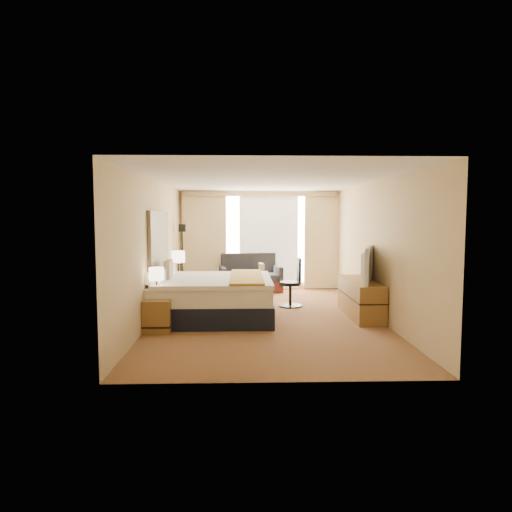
{
  "coord_description": "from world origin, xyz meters",
  "views": [
    {
      "loc": [
        -0.46,
        -8.64,
        1.92
      ],
      "look_at": [
        -0.18,
        0.4,
        1.14
      ],
      "focal_mm": 32.0,
      "sensor_mm": 36.0,
      "label": 1
    }
  ],
  "objects_px": {
    "lamp_left": "(156,275)",
    "television": "(362,265)",
    "nightstand_left": "(158,315)",
    "lamp_right": "(178,257)",
    "nightstand_right": "(179,291)",
    "floor_lamp": "(182,245)",
    "bed": "(210,297)",
    "media_dresser": "(360,298)",
    "desk_chair": "(293,285)",
    "loveseat": "(250,279)"
  },
  "relations": [
    {
      "from": "bed",
      "to": "lamp_left",
      "type": "distance_m",
      "value": 1.36
    },
    {
      "from": "nightstand_right",
      "to": "television",
      "type": "height_order",
      "value": "television"
    },
    {
      "from": "floor_lamp",
      "to": "television",
      "type": "distance_m",
      "value": 4.56
    },
    {
      "from": "television",
      "to": "nightstand_left",
      "type": "bearing_deg",
      "value": 121.81
    },
    {
      "from": "nightstand_left",
      "to": "lamp_right",
      "type": "xyz_separation_m",
      "value": [
        0.0,
        2.47,
        0.75
      ]
    },
    {
      "from": "floor_lamp",
      "to": "loveseat",
      "type": "bearing_deg",
      "value": 21.21
    },
    {
      "from": "nightstand_right",
      "to": "lamp_left",
      "type": "xyz_separation_m",
      "value": [
        -0.03,
        -2.46,
        0.68
      ]
    },
    {
      "from": "loveseat",
      "to": "television",
      "type": "distance_m",
      "value": 3.96
    },
    {
      "from": "floor_lamp",
      "to": "lamp_left",
      "type": "height_order",
      "value": "floor_lamp"
    },
    {
      "from": "lamp_left",
      "to": "desk_chair",
      "type": "bearing_deg",
      "value": 38.49
    },
    {
      "from": "desk_chair",
      "to": "bed",
      "type": "bearing_deg",
      "value": -146.38
    },
    {
      "from": "media_dresser",
      "to": "bed",
      "type": "height_order",
      "value": "bed"
    },
    {
      "from": "loveseat",
      "to": "lamp_left",
      "type": "distance_m",
      "value": 4.42
    },
    {
      "from": "loveseat",
      "to": "desk_chair",
      "type": "xyz_separation_m",
      "value": [
        0.88,
        -2.04,
        0.15
      ]
    },
    {
      "from": "floor_lamp",
      "to": "media_dresser",
      "type": "bearing_deg",
      "value": -32.79
    },
    {
      "from": "nightstand_right",
      "to": "television",
      "type": "bearing_deg",
      "value": -25.43
    },
    {
      "from": "media_dresser",
      "to": "desk_chair",
      "type": "distance_m",
      "value": 1.57
    },
    {
      "from": "nightstand_left",
      "to": "bed",
      "type": "relative_size",
      "value": 0.24
    },
    {
      "from": "floor_lamp",
      "to": "bed",
      "type": "bearing_deg",
      "value": -71.41
    },
    {
      "from": "desk_chair",
      "to": "television",
      "type": "distance_m",
      "value": 1.82
    },
    {
      "from": "loveseat",
      "to": "desk_chair",
      "type": "relative_size",
      "value": 1.58
    },
    {
      "from": "television",
      "to": "loveseat",
      "type": "bearing_deg",
      "value": 51.26
    },
    {
      "from": "media_dresser",
      "to": "nightstand_right",
      "type": "bearing_deg",
      "value": 158.6
    },
    {
      "from": "loveseat",
      "to": "bed",
      "type": "bearing_deg",
      "value": -113.12
    },
    {
      "from": "bed",
      "to": "nightstand_left",
      "type": "bearing_deg",
      "value": -130.03
    },
    {
      "from": "floor_lamp",
      "to": "lamp_left",
      "type": "relative_size",
      "value": 3.33
    },
    {
      "from": "lamp_left",
      "to": "television",
      "type": "distance_m",
      "value": 3.75
    },
    {
      "from": "nightstand_left",
      "to": "lamp_right",
      "type": "height_order",
      "value": "lamp_right"
    },
    {
      "from": "lamp_left",
      "to": "lamp_right",
      "type": "xyz_separation_m",
      "value": [
        0.03,
        2.43,
        0.07
      ]
    },
    {
      "from": "lamp_left",
      "to": "television",
      "type": "bearing_deg",
      "value": 11.13
    },
    {
      "from": "desk_chair",
      "to": "loveseat",
      "type": "bearing_deg",
      "value": 114.09
    },
    {
      "from": "nightstand_left",
      "to": "loveseat",
      "type": "bearing_deg",
      "value": 68.35
    },
    {
      "from": "loveseat",
      "to": "lamp_left",
      "type": "bearing_deg",
      "value": -120.65
    },
    {
      "from": "lamp_left",
      "to": "nightstand_left",
      "type": "bearing_deg",
      "value": -58.52
    },
    {
      "from": "media_dresser",
      "to": "floor_lamp",
      "type": "xyz_separation_m",
      "value": [
        -3.73,
        2.4,
        0.88
      ]
    },
    {
      "from": "nightstand_left",
      "to": "bed",
      "type": "height_order",
      "value": "bed"
    },
    {
      "from": "nightstand_left",
      "to": "nightstand_right",
      "type": "bearing_deg",
      "value": 90.0
    },
    {
      "from": "floor_lamp",
      "to": "lamp_right",
      "type": "height_order",
      "value": "floor_lamp"
    },
    {
      "from": "floor_lamp",
      "to": "nightstand_right",
      "type": "bearing_deg",
      "value": -88.2
    },
    {
      "from": "nightstand_right",
      "to": "desk_chair",
      "type": "xyz_separation_m",
      "value": [
        2.5,
        -0.45,
        0.19
      ]
    },
    {
      "from": "nightstand_right",
      "to": "floor_lamp",
      "type": "relative_size",
      "value": 0.32
    },
    {
      "from": "desk_chair",
      "to": "lamp_left",
      "type": "height_order",
      "value": "lamp_left"
    },
    {
      "from": "media_dresser",
      "to": "loveseat",
      "type": "distance_m",
      "value": 3.68
    },
    {
      "from": "lamp_right",
      "to": "lamp_left",
      "type": "bearing_deg",
      "value": -90.63
    },
    {
      "from": "desk_chair",
      "to": "nightstand_left",
      "type": "bearing_deg",
      "value": -139.77
    },
    {
      "from": "nightstand_right",
      "to": "media_dresser",
      "type": "height_order",
      "value": "media_dresser"
    },
    {
      "from": "bed",
      "to": "lamp_right",
      "type": "distance_m",
      "value": 1.82
    },
    {
      "from": "loveseat",
      "to": "lamp_right",
      "type": "height_order",
      "value": "lamp_right"
    },
    {
      "from": "bed",
      "to": "lamp_left",
      "type": "height_order",
      "value": "bed"
    },
    {
      "from": "nightstand_right",
      "to": "bed",
      "type": "bearing_deg",
      "value": -62.29
    }
  ]
}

